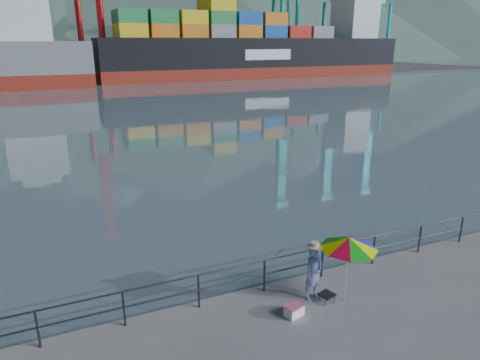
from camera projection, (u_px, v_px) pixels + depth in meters
name	position (u px, v px, depth m)	size (l,w,h in m)	color
harbor_water	(60.00, 67.00, 123.75)	(500.00, 280.00, 0.00)	slate
far_dock	(115.00, 74.00, 95.42)	(200.00, 40.00, 0.40)	#514F4C
guardrail	(233.00, 283.00, 12.00)	(22.00, 0.06, 1.03)	#2D3033
container_stacks	(222.00, 59.00, 105.63)	(58.00, 8.40, 7.80)	red
fisherman	(313.00, 273.00, 11.97)	(0.58, 0.38, 1.60)	navy
beach_umbrella	(349.00, 243.00, 11.56)	(1.90, 1.90, 1.95)	white
folding_stool	(327.00, 297.00, 11.99)	(0.47, 0.47, 0.25)	black
cooler_bag	(294.00, 311.00, 11.38)	(0.48, 0.32, 0.28)	white
fishing_rod	(278.00, 278.00, 13.22)	(0.02, 0.02, 1.91)	black
container_ship	(264.00, 47.00, 89.11)	(64.13, 10.69, 18.10)	maroon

